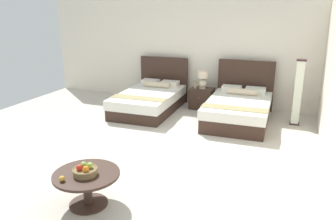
% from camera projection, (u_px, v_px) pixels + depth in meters
% --- Properties ---
extents(ground_plane, '(9.33, 10.24, 0.02)m').
position_uv_depth(ground_plane, '(158.00, 148.00, 6.23)').
color(ground_plane, beige).
extents(wall_back, '(9.33, 0.12, 2.70)m').
position_uv_depth(wall_back, '(207.00, 53.00, 8.77)').
color(wall_back, silver).
rests_on(wall_back, ground).
extents(bed_near_window, '(1.41, 2.27, 1.21)m').
position_uv_depth(bed_near_window, '(150.00, 99.00, 8.40)').
color(bed_near_window, '#36241B').
rests_on(bed_near_window, ground).
extents(bed_near_corner, '(1.44, 2.20, 1.26)m').
position_uv_depth(bed_near_corner, '(239.00, 108.00, 7.61)').
color(bed_near_corner, '#36241B').
rests_on(bed_near_corner, ground).
extents(nightstand, '(0.58, 0.50, 0.52)m').
position_uv_depth(nightstand, '(202.00, 98.00, 8.57)').
color(nightstand, '#36241B').
rests_on(nightstand, ground).
extents(table_lamp, '(0.27, 0.27, 0.45)m').
position_uv_depth(table_lamp, '(203.00, 78.00, 8.43)').
color(table_lamp, beige).
rests_on(table_lamp, nightstand).
extents(vase, '(0.10, 0.10, 0.18)m').
position_uv_depth(vase, '(195.00, 85.00, 8.49)').
color(vase, '#8F7E5E').
rests_on(vase, nightstand).
extents(coffee_table, '(0.86, 0.86, 0.46)m').
position_uv_depth(coffee_table, '(87.00, 182.00, 4.34)').
color(coffee_table, '#36241B').
rests_on(coffee_table, ground).
extents(fruit_bowl, '(0.32, 0.32, 0.16)m').
position_uv_depth(fruit_bowl, '(85.00, 170.00, 4.25)').
color(fruit_bowl, olive).
rests_on(fruit_bowl, coffee_table).
extents(loose_apple, '(0.07, 0.07, 0.07)m').
position_uv_depth(loose_apple, '(62.00, 179.00, 4.09)').
color(loose_apple, gold).
rests_on(loose_apple, coffee_table).
extents(floor_lamp_corner, '(0.20, 0.20, 1.45)m').
position_uv_depth(floor_lamp_corner, '(298.00, 93.00, 7.27)').
color(floor_lamp_corner, '#311B20').
rests_on(floor_lamp_corner, ground).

